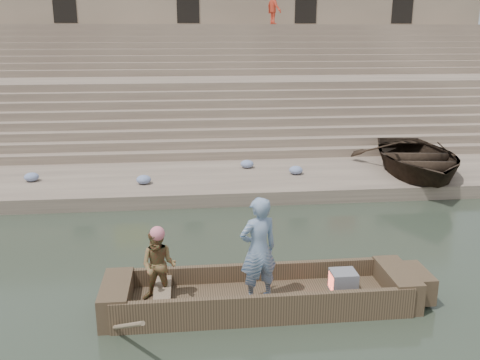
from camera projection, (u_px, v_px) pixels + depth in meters
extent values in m
plane|color=#283225|center=(325.00, 315.00, 9.13)|extent=(120.00, 120.00, 0.00)
cube|color=gray|center=(260.00, 180.00, 16.72)|extent=(32.00, 4.00, 0.40)
cube|color=gray|center=(237.00, 110.00, 23.56)|extent=(32.00, 3.00, 2.80)
cube|color=gray|center=(225.00, 71.00, 29.92)|extent=(32.00, 3.00, 5.20)
cube|color=gray|center=(251.00, 159.00, 18.83)|extent=(32.00, 0.50, 0.70)
cube|color=gray|center=(250.00, 152.00, 19.27)|extent=(32.00, 0.50, 1.00)
cube|color=gray|center=(248.00, 145.00, 19.71)|extent=(32.00, 0.50, 1.30)
cube|color=gray|center=(246.00, 139.00, 20.14)|extent=(32.00, 0.50, 1.60)
cube|color=gray|center=(245.00, 133.00, 20.58)|extent=(32.00, 0.50, 1.90)
cube|color=gray|center=(244.00, 127.00, 21.01)|extent=(32.00, 0.50, 2.20)
cube|color=gray|center=(242.00, 121.00, 21.45)|extent=(32.00, 0.50, 2.50)
cube|color=gray|center=(241.00, 116.00, 21.89)|extent=(32.00, 0.50, 2.80)
cube|color=gray|center=(233.00, 101.00, 25.19)|extent=(32.00, 0.50, 3.10)
cube|color=gray|center=(232.00, 97.00, 25.63)|extent=(32.00, 0.50, 3.40)
cube|color=gray|center=(231.00, 93.00, 26.07)|extent=(32.00, 0.50, 3.70)
cube|color=gray|center=(230.00, 89.00, 26.50)|extent=(32.00, 0.50, 4.00)
cube|color=gray|center=(230.00, 85.00, 26.94)|extent=(32.00, 0.50, 4.30)
cube|color=gray|center=(229.00, 81.00, 27.37)|extent=(32.00, 0.50, 4.60)
cube|color=gray|center=(228.00, 77.00, 27.81)|extent=(32.00, 0.50, 4.90)
cube|color=gray|center=(227.00, 74.00, 28.25)|extent=(32.00, 0.50, 5.20)
cube|color=tan|center=(219.00, 19.00, 32.92)|extent=(32.00, 5.00, 11.20)
cube|color=black|center=(188.00, 0.00, 30.10)|extent=(1.30, 0.18, 2.60)
cube|color=black|center=(306.00, 1.00, 30.81)|extent=(1.30, 0.18, 2.60)
cube|color=black|center=(403.00, 1.00, 31.42)|extent=(1.30, 0.18, 2.60)
cube|color=brown|center=(260.00, 301.00, 9.38)|extent=(5.00, 1.30, 0.22)
cube|color=brown|center=(266.00, 310.00, 8.74)|extent=(5.20, 0.12, 0.56)
cube|color=brown|center=(256.00, 277.00, 9.93)|extent=(5.20, 0.12, 0.56)
cube|color=brown|center=(117.00, 299.00, 9.07)|extent=(0.50, 1.30, 0.60)
cube|color=brown|center=(397.00, 285.00, 9.59)|extent=(0.50, 1.30, 0.60)
cube|color=brown|center=(417.00, 283.00, 9.63)|extent=(0.35, 0.90, 0.50)
cube|color=#937A5B|center=(162.00, 292.00, 9.12)|extent=(0.30, 1.20, 0.08)
cylinder|color=#937A5B|center=(119.00, 327.00, 8.23)|extent=(1.03, 2.10, 1.36)
sphere|color=#E67181|center=(157.00, 234.00, 8.86)|extent=(0.26, 0.26, 0.26)
imported|color=navy|center=(258.00, 250.00, 8.97)|extent=(0.81, 0.65, 1.91)
imported|color=#297C36|center=(159.00, 266.00, 9.03)|extent=(0.74, 0.64, 1.32)
cube|color=slate|center=(343.00, 282.00, 9.45)|extent=(0.46, 0.42, 0.40)
cube|color=#E5593F|center=(332.00, 282.00, 9.43)|extent=(0.04, 0.34, 0.32)
imported|color=#2D2116|center=(417.00, 157.00, 16.66)|extent=(4.29, 5.53, 1.05)
imported|color=red|center=(274.00, 7.00, 28.60)|extent=(1.10, 1.39, 1.88)
ellipsoid|color=#3F5999|center=(144.00, 180.00, 15.57)|extent=(0.44, 0.44, 0.26)
ellipsoid|color=#3F5999|center=(296.00, 170.00, 16.64)|extent=(0.44, 0.44, 0.26)
ellipsoid|color=#3F5999|center=(32.00, 177.00, 15.85)|extent=(0.44, 0.44, 0.26)
ellipsoid|color=#3F5999|center=(247.00, 164.00, 17.40)|extent=(0.44, 0.44, 0.26)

